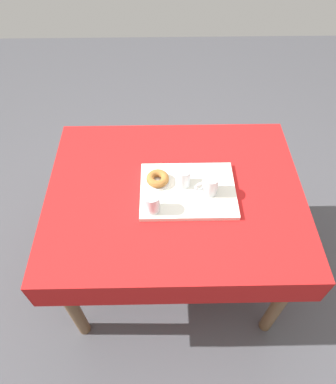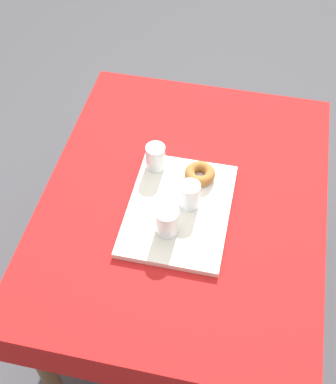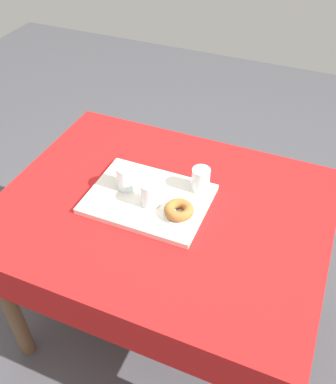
% 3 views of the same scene
% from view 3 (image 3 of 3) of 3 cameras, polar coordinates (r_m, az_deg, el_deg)
% --- Properties ---
extents(ground_plane, '(6.00, 6.00, 0.00)m').
position_cam_3_polar(ground_plane, '(2.18, -0.57, -16.54)').
color(ground_plane, '#47474C').
extents(dining_table, '(1.21, 0.95, 0.76)m').
position_cam_3_polar(dining_table, '(1.66, -0.72, -4.61)').
color(dining_table, red).
rests_on(dining_table, ground).
extents(serving_tray, '(0.44, 0.33, 0.02)m').
position_cam_3_polar(serving_tray, '(1.60, -2.62, -0.92)').
color(serving_tray, silver).
rests_on(serving_tray, dining_table).
extents(tea_mug_left, '(0.11, 0.07, 0.10)m').
position_cam_3_polar(tea_mug_left, '(1.61, -5.49, 1.85)').
color(tea_mug_left, white).
rests_on(tea_mug_left, serving_tray).
extents(water_glass_near, '(0.07, 0.07, 0.09)m').
position_cam_3_polar(water_glass_near, '(1.60, 4.38, 1.51)').
color(water_glass_near, white).
rests_on(water_glass_near, serving_tray).
extents(water_glass_far, '(0.07, 0.07, 0.09)m').
position_cam_3_polar(water_glass_far, '(1.53, -2.39, -0.39)').
color(water_glass_far, white).
rests_on(water_glass_far, serving_tray).
extents(donut_plate_left, '(0.11, 0.11, 0.01)m').
position_cam_3_polar(donut_plate_left, '(1.52, 1.45, -2.97)').
color(donut_plate_left, white).
rests_on(donut_plate_left, serving_tray).
extents(sugar_donut_left, '(0.11, 0.11, 0.04)m').
position_cam_3_polar(sugar_donut_left, '(1.50, 1.47, -2.40)').
color(sugar_donut_left, '#A3662D').
rests_on(sugar_donut_left, donut_plate_left).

